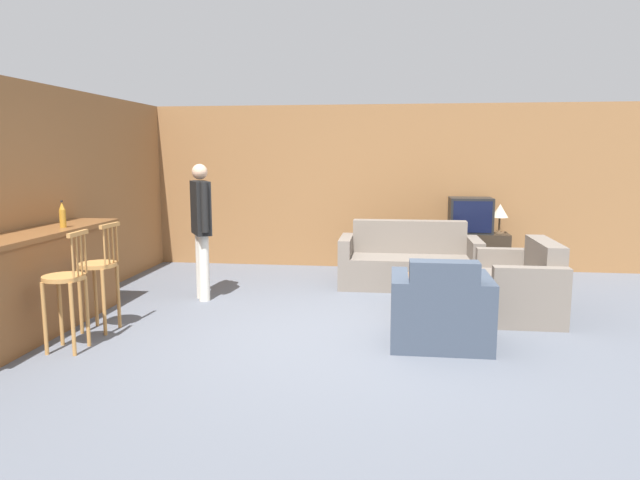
# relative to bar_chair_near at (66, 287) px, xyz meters

# --- Properties ---
(ground_plane) EXTENTS (24.00, 24.00, 0.00)m
(ground_plane) POSITION_rel_bar_chair_near_xyz_m (2.32, 0.75, -0.60)
(ground_plane) COLOR #565B66
(wall_back) EXTENTS (9.40, 0.08, 2.60)m
(wall_back) POSITION_rel_bar_chair_near_xyz_m (2.32, 4.39, 0.70)
(wall_back) COLOR olive
(wall_back) RESTS_ON ground_plane
(wall_left) EXTENTS (0.08, 8.64, 2.60)m
(wall_left) POSITION_rel_bar_chair_near_xyz_m (-0.92, 2.07, 0.70)
(wall_left) COLOR olive
(wall_left) RESTS_ON ground_plane
(bar_counter) EXTENTS (0.55, 2.80, 1.05)m
(bar_counter) POSITION_rel_bar_chair_near_xyz_m (-0.58, 0.32, -0.07)
(bar_counter) COLOR brown
(bar_counter) RESTS_ON ground_plane
(bar_chair_near) EXTENTS (0.39, 0.39, 1.13)m
(bar_chair_near) POSITION_rel_bar_chair_near_xyz_m (0.00, 0.00, 0.00)
(bar_chair_near) COLOR #B77F42
(bar_chair_near) RESTS_ON ground_plane
(bar_chair_mid) EXTENTS (0.41, 0.41, 1.13)m
(bar_chair_mid) POSITION_rel_bar_chair_near_xyz_m (-0.00, 0.61, 0.00)
(bar_chair_mid) COLOR #B77F42
(bar_chair_mid) RESTS_ON ground_plane
(couch_far) EXTENTS (1.91, 0.85, 0.89)m
(couch_far) POSITION_rel_bar_chair_near_xyz_m (3.23, 3.09, -0.29)
(couch_far) COLOR #70665B
(couch_far) RESTS_ON ground_plane
(armchair_near) EXTENTS (0.94, 0.80, 0.87)m
(armchair_near) POSITION_rel_bar_chair_near_xyz_m (3.46, 0.60, -0.28)
(armchair_near) COLOR #384251
(armchair_near) RESTS_ON ground_plane
(loveseat_right) EXTENTS (0.78, 1.35, 0.86)m
(loveseat_right) POSITION_rel_bar_chair_near_xyz_m (4.48, 1.82, -0.29)
(loveseat_right) COLOR #70665B
(loveseat_right) RESTS_ON ground_plane
(coffee_table) EXTENTS (0.52, 0.95, 0.37)m
(coffee_table) POSITION_rel_bar_chair_near_xyz_m (3.40, 1.79, -0.30)
(coffee_table) COLOR brown
(coffee_table) RESTS_ON ground_plane
(tv_unit) EXTENTS (1.16, 0.49, 0.63)m
(tv_unit) POSITION_rel_bar_chair_near_xyz_m (4.17, 4.05, -0.29)
(tv_unit) COLOR #2D2319
(tv_unit) RESTS_ON ground_plane
(tv) EXTENTS (0.63, 0.49, 0.54)m
(tv) POSITION_rel_bar_chair_near_xyz_m (4.17, 4.04, 0.30)
(tv) COLOR black
(tv) RESTS_ON tv_unit
(bottle) EXTENTS (0.07, 0.07, 0.29)m
(bottle) POSITION_rel_bar_chair_near_xyz_m (-0.50, 0.83, 0.58)
(bottle) COLOR #B27A23
(bottle) RESTS_ON bar_counter
(book_on_table) EXTENTS (0.17, 0.14, 0.02)m
(book_on_table) POSITION_rel_bar_chair_near_xyz_m (3.46, 1.64, -0.23)
(book_on_table) COLOR maroon
(book_on_table) RESTS_ON coffee_table
(table_lamp) EXTENTS (0.25, 0.25, 0.44)m
(table_lamp) POSITION_rel_bar_chair_near_xyz_m (4.61, 4.05, 0.35)
(table_lamp) COLOR brown
(table_lamp) RESTS_ON tv_unit
(person_by_window) EXTENTS (0.38, 0.51, 1.71)m
(person_by_window) POSITION_rel_bar_chair_near_xyz_m (0.62, 2.01, 0.36)
(person_by_window) COLOR silver
(person_by_window) RESTS_ON ground_plane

